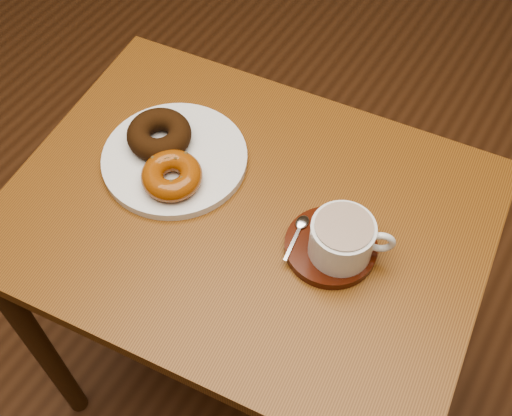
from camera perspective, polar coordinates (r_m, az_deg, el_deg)
The scene contains 7 objects.
cafe_table at distance 1.19m, azimuth -0.82°, elevation -3.50°, with size 0.87×0.69×0.76m.
donut_plate at distance 1.15m, azimuth -7.23°, elevation 4.39°, with size 0.26×0.26×0.02m, color silver.
donut_cinnamon at distance 1.16m, azimuth -8.60°, elevation 6.48°, with size 0.12×0.12×0.04m, color black.
donut_caramel at distance 1.10m, azimuth -7.50°, elevation 2.88°, with size 0.11×0.11×0.04m.
saucer at distance 1.04m, azimuth 6.65°, elevation -3.44°, with size 0.15×0.15×0.02m, color #3C1308.
coffee_cup at distance 1.00m, azimuth 7.75°, elevation -2.70°, with size 0.13×0.10×0.07m.
teaspoon at distance 1.05m, azimuth 3.96°, elevation -1.62°, with size 0.03×0.09×0.01m.
Camera 1 is at (0.64, -0.19, 1.65)m, focal length 45.00 mm.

